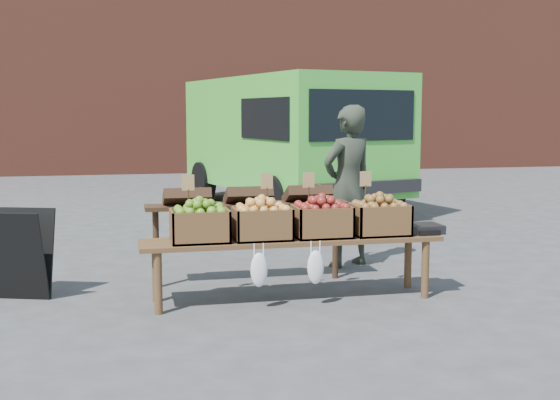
{
  "coord_description": "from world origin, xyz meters",
  "views": [
    {
      "loc": [
        -1.32,
        -6.48,
        1.69
      ],
      "look_at": [
        0.12,
        0.04,
        0.85
      ],
      "focal_mm": 45.0,
      "sensor_mm": 36.0,
      "label": 1
    }
  ],
  "objects": [
    {
      "name": "crate_golden_apples",
      "position": [
        -0.71,
        -0.46,
        0.71
      ],
      "size": [
        0.5,
        0.4,
        0.28
      ],
      "primitive_type": null,
      "color": "#4C7E1F",
      "rests_on": "display_bench"
    },
    {
      "name": "crate_russet_pears",
      "position": [
        -0.16,
        -0.46,
        0.71
      ],
      "size": [
        0.5,
        0.4,
        0.28
      ],
      "primitive_type": null,
      "color": "gold",
      "rests_on": "display_bench"
    },
    {
      "name": "crate_green_apples",
      "position": [
        0.94,
        -0.46,
        0.71
      ],
      "size": [
        0.5,
        0.4,
        0.28
      ],
      "primitive_type": null,
      "color": "brown",
      "rests_on": "display_bench"
    },
    {
      "name": "back_table",
      "position": [
        -0.15,
        0.26,
        0.52
      ],
      "size": [
        2.1,
        0.44,
        1.04
      ],
      "primitive_type": null,
      "color": "#332014",
      "rests_on": "ground"
    },
    {
      "name": "display_bench",
      "position": [
        0.12,
        -0.46,
        0.28
      ],
      "size": [
        2.7,
        0.56,
        0.57
      ],
      "primitive_type": null,
      "color": "#54391F",
      "rests_on": "ground"
    },
    {
      "name": "delivery_van",
      "position": [
        1.49,
        5.61,
        1.14
      ],
      "size": [
        3.5,
        5.5,
        2.28
      ],
      "primitive_type": null,
      "rotation": [
        0.0,
        0.0,
        0.25
      ],
      "color": "green",
      "rests_on": "ground"
    },
    {
      "name": "vendor",
      "position": [
        1.05,
        0.8,
        0.88
      ],
      "size": [
        0.76,
        0.63,
        1.77
      ],
      "primitive_type": "imported",
      "rotation": [
        0.0,
        0.0,
        3.53
      ],
      "color": "#2B3227",
      "rests_on": "ground"
    },
    {
      "name": "ground",
      "position": [
        0.0,
        0.0,
        0.0
      ],
      "size": [
        80.0,
        80.0,
        0.0
      ],
      "primitive_type": "plane",
      "color": "#474749"
    },
    {
      "name": "chalkboard_sign",
      "position": [
        -2.28,
        0.11,
        0.41
      ],
      "size": [
        0.61,
        0.46,
        0.83
      ],
      "primitive_type": null,
      "rotation": [
        0.0,
        0.0,
        -0.33
      ],
      "color": "black",
      "rests_on": "ground"
    },
    {
      "name": "crate_red_apples",
      "position": [
        0.39,
        -0.46,
        0.71
      ],
      "size": [
        0.5,
        0.4,
        0.28
      ],
      "primitive_type": null,
      "color": "maroon",
      "rests_on": "display_bench"
    },
    {
      "name": "weighing_scale",
      "position": [
        1.37,
        -0.46,
        0.61
      ],
      "size": [
        0.34,
        0.3,
        0.08
      ],
      "primitive_type": "cube",
      "color": "black",
      "rests_on": "display_bench"
    }
  ]
}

